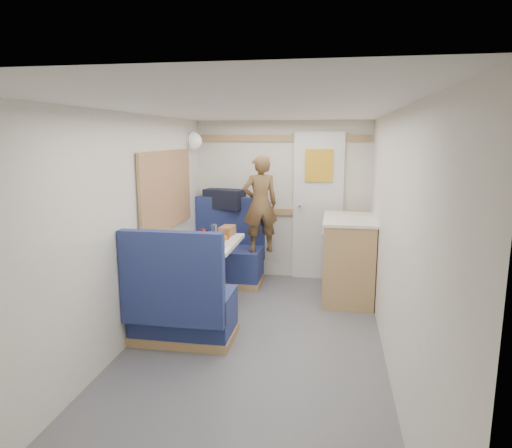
% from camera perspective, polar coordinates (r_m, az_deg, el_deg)
% --- Properties ---
extents(floor, '(4.50, 4.50, 0.00)m').
position_cam_1_polar(floor, '(3.99, -0.58, -15.96)').
color(floor, '#515156').
rests_on(floor, ground).
extents(ceiling, '(4.50, 4.50, 0.00)m').
position_cam_1_polar(ceiling, '(3.57, -0.65, 14.08)').
color(ceiling, silver).
rests_on(ceiling, wall_back).
extents(wall_back, '(2.20, 0.02, 2.00)m').
position_cam_1_polar(wall_back, '(5.84, 3.35, 2.98)').
color(wall_back, silver).
rests_on(wall_back, floor).
extents(wall_left, '(0.02, 4.50, 2.00)m').
position_cam_1_polar(wall_left, '(3.99, -16.35, -1.14)').
color(wall_left, silver).
rests_on(wall_left, floor).
extents(wall_right, '(0.02, 4.50, 2.00)m').
position_cam_1_polar(wall_right, '(3.62, 16.79, -2.37)').
color(wall_right, silver).
rests_on(wall_right, floor).
extents(oak_trim_low, '(2.15, 0.02, 0.08)m').
position_cam_1_polar(oak_trim_low, '(5.84, 3.31, 1.50)').
color(oak_trim_low, '#906341').
rests_on(oak_trim_low, wall_back).
extents(oak_trim_high, '(2.15, 0.02, 0.08)m').
position_cam_1_polar(oak_trim_high, '(5.77, 3.41, 10.65)').
color(oak_trim_high, '#906341').
rests_on(oak_trim_high, wall_back).
extents(side_window, '(0.04, 1.30, 0.72)m').
position_cam_1_polar(side_window, '(4.85, -11.14, 4.15)').
color(side_window, '#A4B398').
rests_on(side_window, wall_left).
extents(rear_door, '(0.62, 0.12, 1.86)m').
position_cam_1_polar(rear_door, '(5.78, 7.75, 2.54)').
color(rear_door, white).
rests_on(rear_door, wall_back).
extents(dinette_table, '(0.62, 0.92, 0.72)m').
position_cam_1_polar(dinette_table, '(4.84, -6.07, -3.96)').
color(dinette_table, white).
rests_on(dinette_table, floor).
extents(bench_far, '(0.90, 0.59, 1.05)m').
position_cam_1_polar(bench_far, '(5.72, -3.67, -4.36)').
color(bench_far, navy).
rests_on(bench_far, floor).
extents(bench_near, '(0.90, 0.59, 1.05)m').
position_cam_1_polar(bench_near, '(4.14, -9.29, -10.52)').
color(bench_near, navy).
rests_on(bench_near, floor).
extents(ledge, '(0.90, 0.14, 0.04)m').
position_cam_1_polar(ledge, '(5.84, -3.16, 1.79)').
color(ledge, '#906341').
rests_on(ledge, bench_far).
extents(dome_light, '(0.20, 0.20, 0.20)m').
position_cam_1_polar(dome_light, '(5.61, -7.83, 10.26)').
color(dome_light, white).
rests_on(dome_light, wall_left).
extents(galley_counter, '(0.57, 0.92, 0.92)m').
position_cam_1_polar(galley_counter, '(5.23, 11.38, -4.13)').
color(galley_counter, '#906341').
rests_on(galley_counter, floor).
extents(person, '(0.49, 0.41, 1.14)m').
position_cam_1_polar(person, '(5.35, 0.53, 2.51)').
color(person, brown).
rests_on(person, bench_far).
extents(duffel_bag, '(0.55, 0.35, 0.24)m').
position_cam_1_polar(duffel_bag, '(5.84, -3.97, 3.17)').
color(duffel_bag, black).
rests_on(duffel_bag, ledge).
extents(tray, '(0.29, 0.36, 0.02)m').
position_cam_1_polar(tray, '(4.49, -5.54, -3.00)').
color(tray, silver).
rests_on(tray, dinette_table).
extents(orange_fruit, '(0.07, 0.07, 0.07)m').
position_cam_1_polar(orange_fruit, '(4.72, -4.04, -1.74)').
color(orange_fruit, '#E7560A').
rests_on(orange_fruit, tray).
extents(cheese_block, '(0.11, 0.07, 0.04)m').
position_cam_1_polar(cheese_block, '(4.45, -7.59, -2.78)').
color(cheese_block, '#E2CB82').
rests_on(cheese_block, tray).
extents(wine_glass, '(0.08, 0.08, 0.17)m').
position_cam_1_polar(wine_glass, '(4.63, -6.68, -1.13)').
color(wine_glass, white).
rests_on(wine_glass, dinette_table).
extents(tumbler_left, '(0.06, 0.06, 0.10)m').
position_cam_1_polar(tumbler_left, '(4.55, -8.46, -2.31)').
color(tumbler_left, white).
rests_on(tumbler_left, dinette_table).
extents(tumbler_mid, '(0.07, 0.07, 0.11)m').
position_cam_1_polar(tumbler_mid, '(5.15, -5.28, -0.67)').
color(tumbler_mid, white).
rests_on(tumbler_mid, dinette_table).
extents(beer_glass, '(0.06, 0.06, 0.09)m').
position_cam_1_polar(beer_glass, '(4.88, -3.67, -1.40)').
color(beer_glass, '#904215').
rests_on(beer_glass, dinette_table).
extents(pepper_grinder, '(0.04, 0.04, 0.09)m').
position_cam_1_polar(pepper_grinder, '(4.95, -6.18, -1.24)').
color(pepper_grinder, black).
rests_on(pepper_grinder, dinette_table).
extents(salt_grinder, '(0.04, 0.04, 0.10)m').
position_cam_1_polar(salt_grinder, '(4.66, -5.88, -1.95)').
color(salt_grinder, white).
rests_on(salt_grinder, dinette_table).
extents(bread_loaf, '(0.16, 0.26, 0.10)m').
position_cam_1_polar(bread_loaf, '(5.07, -3.63, -0.86)').
color(bread_loaf, brown).
rests_on(bread_loaf, dinette_table).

